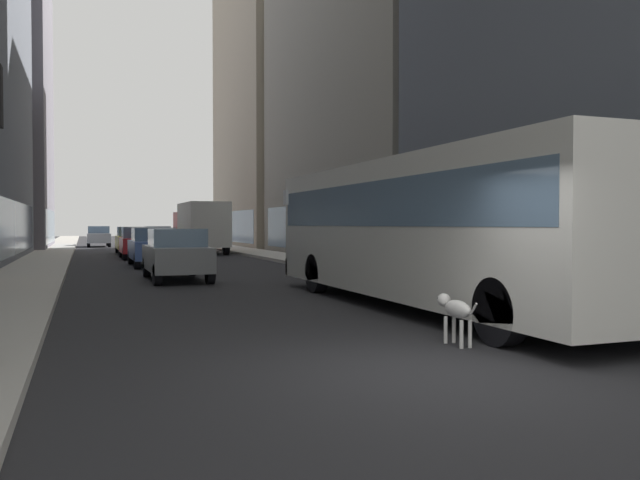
# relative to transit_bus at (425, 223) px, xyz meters

# --- Properties ---
(ground_plane) EXTENTS (120.00, 120.00, 0.00)m
(ground_plane) POSITION_rel_transit_bus_xyz_m (-2.80, 29.70, -1.78)
(ground_plane) COLOR #232326
(sidewalk_left) EXTENTS (2.40, 110.00, 0.15)m
(sidewalk_left) POSITION_rel_transit_bus_xyz_m (-8.50, 29.70, -1.70)
(sidewalk_left) COLOR #ADA89E
(sidewalk_left) RESTS_ON ground
(sidewalk_right) EXTENTS (2.40, 110.00, 0.15)m
(sidewalk_right) POSITION_rel_transit_bus_xyz_m (2.90, 29.70, -1.70)
(sidewalk_right) COLOR #ADA89E
(sidewalk_right) RESTS_ON ground
(building_right_far) EXTENTS (9.65, 15.37, 22.17)m
(building_right_far) POSITION_rel_transit_bus_xyz_m (9.10, 38.00, 9.30)
(building_right_far) COLOR #A0937F
(building_right_far) RESTS_ON ground
(transit_bus) EXTENTS (2.78, 11.53, 3.05)m
(transit_bus) POSITION_rel_transit_bus_xyz_m (0.00, 0.00, 0.00)
(transit_bus) COLOR silver
(transit_bus) RESTS_ON ground
(car_grey_wagon) EXTENTS (1.73, 4.15, 1.62)m
(car_grey_wagon) POSITION_rel_transit_bus_xyz_m (-4.00, 8.50, -0.96)
(car_grey_wagon) COLOR slate
(car_grey_wagon) RESTS_ON ground
(car_blue_hatchback) EXTENTS (1.76, 4.35, 1.62)m
(car_blue_hatchback) POSITION_rel_transit_bus_xyz_m (-4.00, 15.80, -0.96)
(car_blue_hatchback) COLOR #4C6BB7
(car_blue_hatchback) RESTS_ON ground
(car_red_coupe) EXTENTS (1.90, 3.99, 1.62)m
(car_red_coupe) POSITION_rel_transit_bus_xyz_m (-4.00, 22.23, -0.96)
(car_red_coupe) COLOR red
(car_red_coupe) RESTS_ON ground
(car_silver_sedan) EXTENTS (1.72, 4.43, 1.62)m
(car_silver_sedan) POSITION_rel_transit_bus_xyz_m (-5.60, 41.88, -0.96)
(car_silver_sedan) COLOR #B7BABF
(car_silver_sedan) RESTS_ON ground
(car_white_van) EXTENTS (1.85, 4.04, 1.62)m
(car_white_van) POSITION_rel_transit_bus_xyz_m (-1.60, 36.68, -0.96)
(car_white_van) COLOR silver
(car_white_van) RESTS_ON ground
(car_yellow_taxi) EXTENTS (1.78, 4.18, 1.62)m
(car_yellow_taxi) POSITION_rel_transit_bus_xyz_m (-4.00, 27.80, -0.96)
(car_yellow_taxi) COLOR yellow
(car_yellow_taxi) RESTS_ON ground
(box_truck) EXTENTS (2.30, 7.50, 3.05)m
(box_truck) POSITION_rel_transit_bus_xyz_m (0.00, 27.36, -0.11)
(box_truck) COLOR #A51919
(box_truck) RESTS_ON ground
(dalmatian_dog) EXTENTS (0.22, 0.96, 0.72)m
(dalmatian_dog) POSITION_rel_transit_bus_xyz_m (-1.66, -3.83, -1.26)
(dalmatian_dog) COLOR white
(dalmatian_dog) RESTS_ON ground
(pedestrian_with_handbag) EXTENTS (0.45, 0.34, 1.69)m
(pedestrian_with_handbag) POSITION_rel_transit_bus_xyz_m (3.40, -2.00, -0.76)
(pedestrian_with_handbag) COLOR #1E1E2D
(pedestrian_with_handbag) RESTS_ON sidewalk_right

